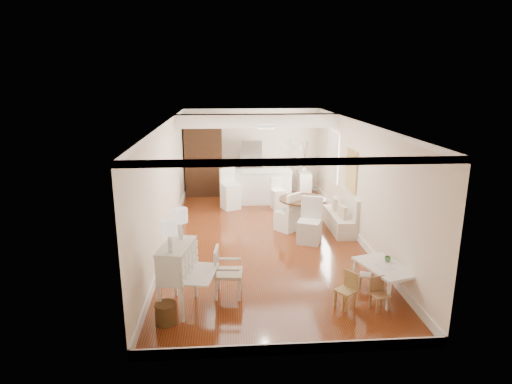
{
  "coord_description": "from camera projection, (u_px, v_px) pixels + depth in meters",
  "views": [
    {
      "loc": [
        -0.86,
        -9.65,
        3.75
      ],
      "look_at": [
        -0.16,
        0.3,
        1.1
      ],
      "focal_mm": 30.0,
      "sensor_mm": 36.0,
      "label": 1
    }
  ],
  "objects": [
    {
      "name": "sideboard",
      "position": [
        304.0,
        184.0,
        13.97
      ],
      "size": [
        0.41,
        0.87,
        0.81
      ],
      "primitive_type": "cube",
      "rotation": [
        0.0,
        0.0,
        -0.04
      ],
      "color": "beige",
      "rests_on": "ground"
    },
    {
      "name": "bar_stool_left",
      "position": [
        230.0,
        189.0,
        12.57
      ],
      "size": [
        0.63,
        0.63,
        1.2
      ],
      "primitive_type": "cube",
      "rotation": [
        0.0,
        0.0,
        0.42
      ],
      "color": "white",
      "rests_on": "ground"
    },
    {
      "name": "kids_chair_a",
      "position": [
        346.0,
        290.0,
        7.18
      ],
      "size": [
        0.42,
        0.42,
        0.62
      ],
      "primitive_type": "cube",
      "rotation": [
        0.0,
        0.0,
        -0.97
      ],
      "color": "#AC894E",
      "rests_on": "ground"
    },
    {
      "name": "gustavian_armchair",
      "position": [
        229.0,
        272.0,
        7.53
      ],
      "size": [
        0.56,
        0.56,
        0.9
      ],
      "primitive_type": "cube",
      "rotation": [
        0.0,
        0.0,
        1.47
      ],
      "color": "silver",
      "rests_on": "ground"
    },
    {
      "name": "dining_table",
      "position": [
        302.0,
        214.0,
        10.92
      ],
      "size": [
        1.58,
        1.58,
        0.81
      ],
      "primitive_type": "cylinder",
      "rotation": [
        0.0,
        0.0,
        0.44
      ],
      "color": "#462A16",
      "rests_on": "ground"
    },
    {
      "name": "breakfast_counter",
      "position": [
        258.0,
        187.0,
        13.19
      ],
      "size": [
        2.05,
        0.65,
        1.03
      ],
      "primitive_type": "cube",
      "color": "white",
      "rests_on": "ground"
    },
    {
      "name": "kids_chair_c",
      "position": [
        380.0,
        294.0,
        7.1
      ],
      "size": [
        0.33,
        0.33,
        0.56
      ],
      "primitive_type": "cube",
      "rotation": [
        0.0,
        0.0,
        0.23
      ],
      "color": "#986C45",
      "rests_on": "ground"
    },
    {
      "name": "bar_stool_right",
      "position": [
        278.0,
        194.0,
        12.6
      ],
      "size": [
        0.45,
        0.45,
        0.91
      ],
      "primitive_type": "cube",
      "rotation": [
        0.0,
        0.0,
        0.26
      ],
      "color": "white",
      "rests_on": "ground"
    },
    {
      "name": "kids_table",
      "position": [
        383.0,
        280.0,
        7.63
      ],
      "size": [
        0.95,
        1.24,
        0.55
      ],
      "primitive_type": "cube",
      "rotation": [
        0.0,
        0.0,
        0.3
      ],
      "color": "white",
      "rests_on": "ground"
    },
    {
      "name": "branch_vase",
      "position": [
        304.0,
        169.0,
        13.84
      ],
      "size": [
        0.22,
        0.22,
        0.19
      ],
      "primitive_type": "imported",
      "rotation": [
        0.0,
        0.0,
        0.21
      ],
      "color": "silver",
      "rests_on": "sideboard"
    },
    {
      "name": "slip_chair_near",
      "position": [
        310.0,
        221.0,
        9.98
      ],
      "size": [
        0.67,
        0.68,
        1.07
      ],
      "primitive_type": "cube",
      "rotation": [
        0.0,
        0.0,
        -0.39
      ],
      "color": "silver",
      "rests_on": "ground"
    },
    {
      "name": "fridge",
      "position": [
        262.0,
        168.0,
        14.12
      ],
      "size": [
        0.75,
        0.65,
        1.8
      ],
      "primitive_type": "imported",
      "color": "silver",
      "rests_on": "ground"
    },
    {
      "name": "room",
      "position": [
        264.0,
        156.0,
        10.13
      ],
      "size": [
        9.0,
        9.04,
        2.82
      ],
      "color": "brown",
      "rests_on": "ground"
    },
    {
      "name": "slip_chair_far",
      "position": [
        287.0,
        211.0,
        10.8
      ],
      "size": [
        0.68,
        0.68,
        1.0
      ],
      "primitive_type": "cube",
      "rotation": [
        0.0,
        0.0,
        -2.42
      ],
      "color": "white",
      "rests_on": "ground"
    },
    {
      "name": "pantry_cabinet",
      "position": [
        204.0,
        161.0,
        13.95
      ],
      "size": [
        1.2,
        0.6,
        2.3
      ],
      "primitive_type": "cube",
      "color": "#381E11",
      "rests_on": "ground"
    },
    {
      "name": "kids_chair_b",
      "position": [
        366.0,
        275.0,
        7.89
      ],
      "size": [
        0.31,
        0.31,
        0.49
      ],
      "primitive_type": "cube",
      "rotation": [
        0.0,
        0.0,
        -1.94
      ],
      "color": "#AB854D",
      "rests_on": "ground"
    },
    {
      "name": "wicker_basket",
      "position": [
        166.0,
        313.0,
        6.73
      ],
      "size": [
        0.45,
        0.45,
        0.34
      ],
      "primitive_type": "cylinder",
      "rotation": [
        0.0,
        0.0,
        -0.4
      ],
      "color": "#55381A",
      "rests_on": "ground"
    },
    {
      "name": "banquette",
      "position": [
        340.0,
        211.0,
        10.82
      ],
      "size": [
        0.52,
        1.6,
        0.98
      ],
      "primitive_type": "cube",
      "color": "silver",
      "rests_on": "ground"
    },
    {
      "name": "secretary_bureau",
      "position": [
        178.0,
        277.0,
        7.07
      ],
      "size": [
        1.05,
        1.07,
        1.15
      ],
      "primitive_type": "cube",
      "rotation": [
        0.0,
        0.0,
        -0.19
      ],
      "color": "white",
      "rests_on": "ground"
    },
    {
      "name": "pencil_cup",
      "position": [
        388.0,
        259.0,
        7.73
      ],
      "size": [
        0.13,
        0.13,
        0.09
      ],
      "primitive_type": "imported",
      "rotation": [
        0.0,
        0.0,
        -0.09
      ],
      "color": "#559054",
      "rests_on": "kids_table"
    }
  ]
}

